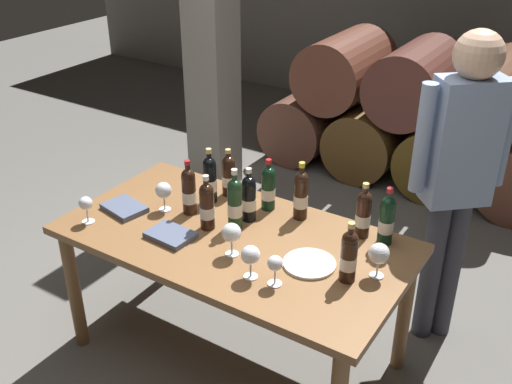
% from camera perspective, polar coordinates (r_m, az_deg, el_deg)
% --- Properties ---
extents(ground_plane, '(14.00, 14.00, 0.00)m').
position_cam_1_polar(ground_plane, '(3.37, -1.90, -15.18)').
color(ground_plane, '#66635E').
extents(barrel_stack, '(2.49, 0.90, 1.15)m').
position_cam_1_polar(barrel_stack, '(5.13, 14.74, 6.95)').
color(barrel_stack, brown).
rests_on(barrel_stack, ground_plane).
extents(stone_pillar, '(0.32, 0.32, 2.60)m').
position_cam_1_polar(stone_pillar, '(4.62, -4.35, 15.44)').
color(stone_pillar, gray).
rests_on(stone_pillar, ground_plane).
extents(dining_table, '(1.70, 0.90, 0.76)m').
position_cam_1_polar(dining_table, '(2.95, -2.11, -5.68)').
color(dining_table, brown).
rests_on(dining_table, ground_plane).
extents(wine_bottle_0, '(0.07, 0.07, 0.32)m').
position_cam_1_polar(wine_bottle_0, '(2.90, -2.04, -1.05)').
color(wine_bottle_0, '#19381E').
rests_on(wine_bottle_0, dining_table).
extents(wine_bottle_1, '(0.07, 0.07, 0.27)m').
position_cam_1_polar(wine_bottle_1, '(3.21, -2.64, 1.64)').
color(wine_bottle_1, black).
rests_on(wine_bottle_1, dining_table).
extents(wine_bottle_2, '(0.07, 0.07, 0.30)m').
position_cam_1_polar(wine_bottle_2, '(3.05, -6.45, 0.14)').
color(wine_bottle_2, black).
rests_on(wine_bottle_2, dining_table).
extents(wine_bottle_3, '(0.07, 0.07, 0.29)m').
position_cam_1_polar(wine_bottle_3, '(2.97, -0.69, -0.55)').
color(wine_bottle_3, black).
rests_on(wine_bottle_3, dining_table).
extents(wine_bottle_4, '(0.07, 0.07, 0.31)m').
position_cam_1_polar(wine_bottle_4, '(3.15, -4.45, 1.25)').
color(wine_bottle_4, black).
rests_on(wine_bottle_4, dining_table).
extents(wine_bottle_5, '(0.07, 0.07, 0.31)m').
position_cam_1_polar(wine_bottle_5, '(2.99, 4.32, -0.24)').
color(wine_bottle_5, black).
rests_on(wine_bottle_5, dining_table).
extents(wine_bottle_6, '(0.07, 0.07, 0.28)m').
position_cam_1_polar(wine_bottle_6, '(3.07, 1.13, 0.45)').
color(wine_bottle_6, black).
rests_on(wine_bottle_6, dining_table).
extents(wine_bottle_7, '(0.07, 0.07, 0.29)m').
position_cam_1_polar(wine_bottle_7, '(2.85, 12.41, -2.60)').
color(wine_bottle_7, black).
rests_on(wine_bottle_7, dining_table).
extents(wine_bottle_8, '(0.07, 0.07, 0.29)m').
position_cam_1_polar(wine_bottle_8, '(2.91, -4.72, -1.31)').
color(wine_bottle_8, black).
rests_on(wine_bottle_8, dining_table).
extents(wine_bottle_9, '(0.07, 0.07, 0.29)m').
position_cam_1_polar(wine_bottle_9, '(2.56, 8.88, -6.04)').
color(wine_bottle_9, black).
rests_on(wine_bottle_9, dining_table).
extents(wine_bottle_10, '(0.07, 0.07, 0.29)m').
position_cam_1_polar(wine_bottle_10, '(2.88, 10.24, -2.04)').
color(wine_bottle_10, black).
rests_on(wine_bottle_10, dining_table).
extents(wine_glass_0, '(0.08, 0.08, 0.16)m').
position_cam_1_polar(wine_glass_0, '(2.55, -0.53, -6.12)').
color(wine_glass_0, white).
rests_on(wine_glass_0, dining_table).
extents(wine_glass_1, '(0.08, 0.08, 0.16)m').
position_cam_1_polar(wine_glass_1, '(3.10, -8.86, 0.10)').
color(wine_glass_1, white).
rests_on(wine_glass_1, dining_table).
extents(wine_glass_2, '(0.07, 0.07, 0.14)m').
position_cam_1_polar(wine_glass_2, '(3.07, -16.00, -1.16)').
color(wine_glass_2, white).
rests_on(wine_glass_2, dining_table).
extents(wine_glass_3, '(0.09, 0.09, 0.16)m').
position_cam_1_polar(wine_glass_3, '(2.70, -2.36, -3.98)').
color(wine_glass_3, white).
rests_on(wine_glass_3, dining_table).
extents(wine_glass_4, '(0.09, 0.09, 0.16)m').
position_cam_1_polar(wine_glass_4, '(2.61, 11.70, -5.84)').
color(wine_glass_4, white).
rests_on(wine_glass_4, dining_table).
extents(wine_glass_5, '(0.07, 0.07, 0.14)m').
position_cam_1_polar(wine_glass_5, '(2.52, 1.84, -6.97)').
color(wine_glass_5, white).
rests_on(wine_glass_5, dining_table).
extents(tasting_notebook, '(0.23, 0.17, 0.03)m').
position_cam_1_polar(tasting_notebook, '(2.91, -8.20, -4.10)').
color(tasting_notebook, '#4C5670').
rests_on(tasting_notebook, dining_table).
extents(leather_ledger, '(0.25, 0.20, 0.03)m').
position_cam_1_polar(leather_ledger, '(3.18, -12.50, -1.49)').
color(leather_ledger, '#4C5670').
rests_on(leather_ledger, dining_table).
extents(serving_plate, '(0.24, 0.24, 0.01)m').
position_cam_1_polar(serving_plate, '(2.70, 5.14, -6.85)').
color(serving_plate, white).
rests_on(serving_plate, dining_table).
extents(sommelier_presenting, '(0.39, 0.36, 1.72)m').
position_cam_1_polar(sommelier_presenting, '(3.09, 18.87, 2.31)').
color(sommelier_presenting, '#383842').
rests_on(sommelier_presenting, ground_plane).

